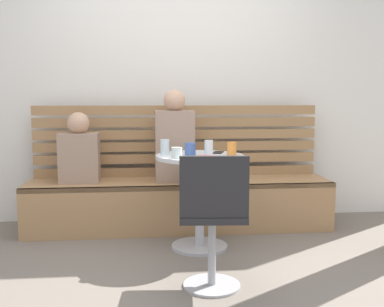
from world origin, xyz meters
name	(u,v)px	position (x,y,z in m)	size (l,w,h in m)	color
ground	(194,280)	(0.00, 0.00, 0.00)	(8.00, 8.00, 0.00)	#70665B
back_wall	(176,69)	(0.00, 1.64, 1.45)	(5.20, 0.10, 2.90)	silver
booth_bench	(180,204)	(0.00, 1.20, 0.22)	(2.70, 0.52, 0.44)	#A87C51
booth_backrest	(177,141)	(0.00, 1.44, 0.78)	(2.65, 0.04, 0.67)	#9A7249
cafe_table	(200,183)	(0.12, 0.64, 0.52)	(0.68, 0.68, 0.74)	#ADADB2
white_chair	(213,217)	(0.10, -0.17, 0.46)	(0.43, 0.43, 0.85)	#ADADB2
person_adult	(175,140)	(-0.04, 1.17, 0.81)	(0.34, 0.22, 0.81)	#9E7F6B
person_child_left	(79,152)	(-0.88, 1.21, 0.71)	(0.34, 0.22, 0.61)	#9E7F6B
cup_tumbler_orange	(232,149)	(0.36, 0.61, 0.79)	(0.07, 0.07, 0.10)	orange
cup_glass_short	(177,153)	(-0.07, 0.47, 0.78)	(0.08, 0.08, 0.08)	silver
cup_mug_blue	(190,149)	(0.04, 0.65, 0.79)	(0.08, 0.08, 0.10)	#3D5B9E
cup_glass_tall	(165,147)	(-0.15, 0.69, 0.80)	(0.07, 0.07, 0.12)	silver
cup_water_clear	(209,147)	(0.19, 0.69, 0.80)	(0.07, 0.07, 0.11)	white
plate_small	(206,157)	(0.14, 0.47, 0.75)	(0.17, 0.17, 0.01)	#DB4C42
phone_on_table	(218,152)	(0.28, 0.76, 0.74)	(0.07, 0.14, 0.01)	black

